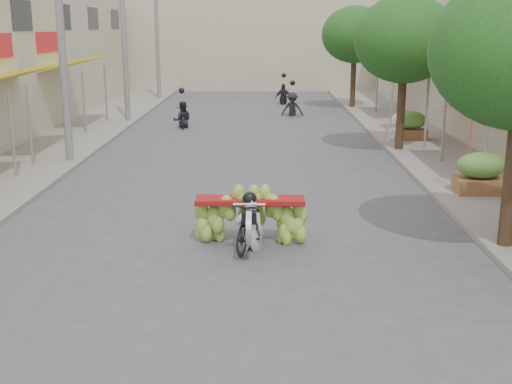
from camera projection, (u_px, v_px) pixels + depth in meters
name	position (u px, v px, depth m)	size (l,w,h in m)	color
ground	(210.00, 349.00, 8.65)	(120.00, 120.00, 0.00)	#4D4E52
sidewalk_left	(51.00, 145.00, 23.23)	(4.00, 60.00, 0.12)	gray
sidewalk_right	(437.00, 145.00, 23.08)	(4.00, 60.00, 0.12)	gray
far_building	(253.00, 37.00, 44.55)	(20.00, 6.00, 7.00)	#B5AC8F
utility_pole_mid	(61.00, 33.00, 19.31)	(0.60, 0.24, 8.00)	slate
utility_pole_far	(124.00, 31.00, 28.02)	(0.60, 0.24, 8.00)	slate
utility_pole_back	(157.00, 30.00, 36.73)	(0.60, 0.24, 8.00)	slate
street_tree_mid	(405.00, 40.00, 21.20)	(3.40, 3.40, 5.25)	#3A2719
street_tree_far	(355.00, 35.00, 32.81)	(3.40, 3.40, 5.25)	#3A2719
produce_crate_mid	(481.00, 170.00, 16.15)	(1.20, 0.88, 1.16)	brown
produce_crate_far	(410.00, 123.00, 23.89)	(1.20, 0.88, 1.16)	brown
banana_motorbike	(250.00, 214.00, 12.54)	(2.20, 1.88, 1.93)	black
market_umbrella	(475.00, 99.00, 15.70)	(2.13, 2.13, 1.80)	red
pedestrian	(399.00, 113.00, 23.76)	(1.10, 0.89, 1.93)	white
bg_motorbike_a	(182.00, 110.00, 27.29)	(0.85, 1.57, 1.95)	black
bg_motorbike_b	(292.00, 99.00, 30.94)	(1.10, 1.88, 1.95)	black
bg_motorbike_c	(284.00, 89.00, 35.58)	(1.04, 1.46, 1.95)	black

